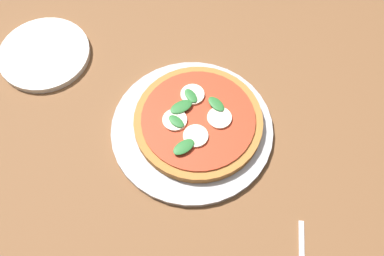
{
  "coord_description": "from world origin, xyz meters",
  "views": [
    {
      "loc": [
        -0.01,
        0.44,
        1.48
      ],
      "look_at": [
        0.03,
        0.04,
        0.73
      ],
      "focal_mm": 41.24,
      "sensor_mm": 36.0,
      "label": 1
    }
  ],
  "objects_px": {
    "serving_tray": "(192,129)",
    "dining_table": "(206,134)",
    "plate_white": "(44,54)",
    "pizza": "(198,121)"
  },
  "relations": [
    {
      "from": "serving_tray",
      "to": "dining_table",
      "type": "bearing_deg",
      "value": -124.33
    },
    {
      "from": "dining_table",
      "to": "serving_tray",
      "type": "distance_m",
      "value": 0.11
    },
    {
      "from": "dining_table",
      "to": "plate_white",
      "type": "height_order",
      "value": "plate_white"
    },
    {
      "from": "dining_table",
      "to": "serving_tray",
      "type": "xyz_separation_m",
      "value": [
        0.03,
        0.04,
        0.09
      ]
    },
    {
      "from": "dining_table",
      "to": "pizza",
      "type": "bearing_deg",
      "value": 61.69
    },
    {
      "from": "pizza",
      "to": "plate_white",
      "type": "xyz_separation_m",
      "value": [
        0.34,
        -0.14,
        -0.02
      ]
    },
    {
      "from": "pizza",
      "to": "dining_table",
      "type": "bearing_deg",
      "value": -118.31
    },
    {
      "from": "pizza",
      "to": "plate_white",
      "type": "height_order",
      "value": "pizza"
    },
    {
      "from": "dining_table",
      "to": "serving_tray",
      "type": "height_order",
      "value": "serving_tray"
    },
    {
      "from": "dining_table",
      "to": "plate_white",
      "type": "relative_size",
      "value": 6.69
    }
  ]
}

